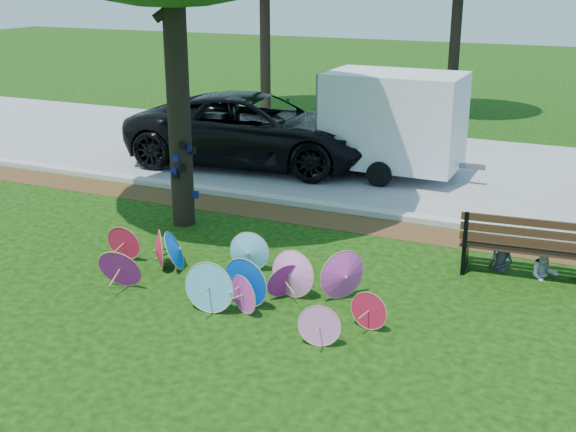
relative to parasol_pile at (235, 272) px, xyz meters
The scene contains 10 objects.
ground 0.76m from the parasol_pile, 109.01° to the right, with size 90.00×90.00×0.00m, color black.
mulch_strip 3.89m from the parasol_pile, 93.21° to the left, with size 90.00×1.00×0.01m, color #472D16.
curb 4.59m from the parasol_pile, 92.72° to the left, with size 90.00×0.30×0.12m, color #B7B5AD.
street 8.73m from the parasol_pile, 91.42° to the left, with size 90.00×8.00×0.01m, color gray.
parasol_pile is the anchor object (origin of this frame).
black_van 8.08m from the parasol_pile, 114.51° to the left, with size 3.02×6.54×1.82m, color black.
cargo_trailer 7.73m from the parasol_pile, 88.26° to the left, with size 3.18×2.01×2.82m, color white.
park_bench 4.77m from the parasol_pile, 33.60° to the left, with size 2.07×0.79×1.08m, color black, non-canonical shape.
person_left 4.52m from the parasol_pile, 36.59° to the left, with size 0.43×0.28×1.17m, color #343847.
person_right 5.09m from the parasol_pile, 31.89° to the left, with size 0.49×0.38×1.00m, color silver.
Camera 1 is at (5.22, -8.40, 4.76)m, focal length 45.00 mm.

